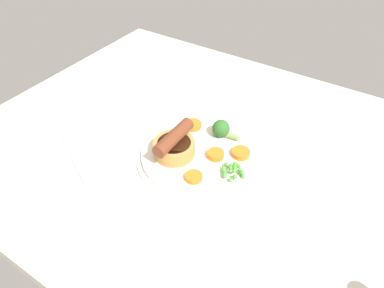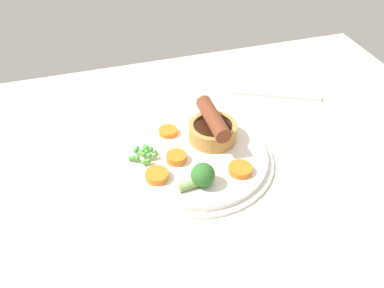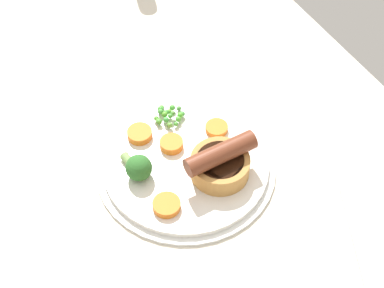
% 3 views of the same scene
% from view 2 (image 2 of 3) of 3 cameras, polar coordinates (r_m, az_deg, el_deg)
% --- Properties ---
extents(dining_table, '(1.10, 0.80, 0.03)m').
position_cam_2_polar(dining_table, '(0.71, -0.92, -5.47)').
color(dining_table, beige).
rests_on(dining_table, ground).
extents(dinner_plate, '(0.26, 0.26, 0.01)m').
position_cam_2_polar(dinner_plate, '(0.73, 0.61, -1.91)').
color(dinner_plate, silver).
rests_on(dinner_plate, dining_table).
extents(sausage_pudding, '(0.09, 0.11, 0.06)m').
position_cam_2_polar(sausage_pudding, '(0.75, 2.77, 2.13)').
color(sausage_pudding, '#BC8442').
rests_on(sausage_pudding, dinner_plate).
extents(pea_pile, '(0.05, 0.05, 0.02)m').
position_cam_2_polar(pea_pile, '(0.72, -6.50, -1.28)').
color(pea_pile, '#589632').
rests_on(pea_pile, dinner_plate).
extents(broccoli_floret_near, '(0.06, 0.04, 0.04)m').
position_cam_2_polar(broccoli_floret_near, '(0.66, 1.28, -4.25)').
color(broccoli_floret_near, '#2D6628').
rests_on(broccoli_floret_near, dinner_plate).
extents(carrot_slice_0, '(0.05, 0.05, 0.01)m').
position_cam_2_polar(carrot_slice_0, '(0.68, -4.62, -4.46)').
color(carrot_slice_0, orange).
rests_on(carrot_slice_0, dinner_plate).
extents(carrot_slice_1, '(0.04, 0.04, 0.01)m').
position_cam_2_polar(carrot_slice_1, '(0.71, -2.10, -1.81)').
color(carrot_slice_1, orange).
rests_on(carrot_slice_1, dinner_plate).
extents(carrot_slice_2, '(0.05, 0.05, 0.01)m').
position_cam_2_polar(carrot_slice_2, '(0.70, 6.44, -3.37)').
color(carrot_slice_2, orange).
rests_on(carrot_slice_2, dinner_plate).
extents(carrot_slice_3, '(0.05, 0.05, 0.01)m').
position_cam_2_polar(carrot_slice_3, '(0.77, -3.14, 1.71)').
color(carrot_slice_3, orange).
rests_on(carrot_slice_3, dinner_plate).
extents(fork, '(0.17, 0.09, 0.01)m').
position_cam_2_polar(fork, '(0.91, 11.27, 6.43)').
color(fork, silver).
rests_on(fork, dining_table).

